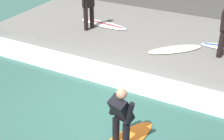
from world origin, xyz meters
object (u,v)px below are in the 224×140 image
Objects in this scene: surfboard_waiting_near at (103,24)px; surfboard_spare at (175,49)px; surfer_waiting_near at (88,4)px; surfer_riding at (121,115)px.

surfboard_waiting_near reaches higher than surfboard_spare.
surfer_waiting_near is at bearing 85.15° from surfboard_spare.
surfer_riding is 0.68× the size of surfboard_waiting_near.
surfer_riding reaches higher than surfboard_spare.
surfer_waiting_near is 3.28m from surfboard_spare.
surfboard_spare is (-0.27, -3.16, -0.84)m from surfer_waiting_near.
surfboard_spare is (-0.83, -2.91, -0.00)m from surfboard_waiting_near.
surfer_riding is 0.85× the size of surfer_waiting_near.
surfboard_waiting_near is at bearing 32.56° from surfer_riding.
surfer_waiting_near reaches higher than surfboard_waiting_near.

